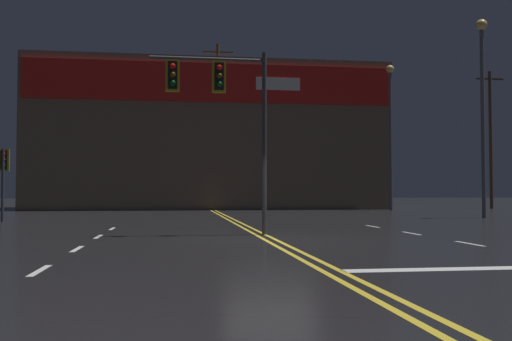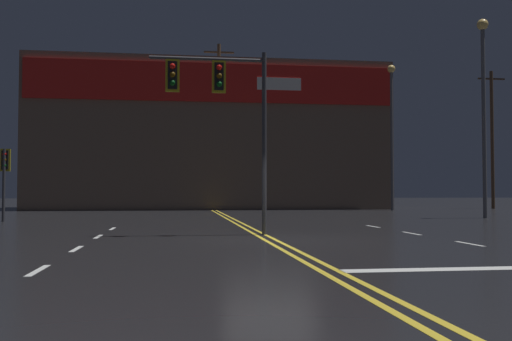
{
  "view_description": "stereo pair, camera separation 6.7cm",
  "coord_description": "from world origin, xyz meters",
  "px_view_note": "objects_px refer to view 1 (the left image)",
  "views": [
    {
      "loc": [
        -2.55,
        -15.35,
        1.32
      ],
      "look_at": [
        0.0,
        2.88,
        2.0
      ],
      "focal_mm": 40.0,
      "sensor_mm": 36.0,
      "label": 1
    },
    {
      "loc": [
        -2.48,
        -15.36,
        1.32
      ],
      "look_at": [
        0.0,
        2.88,
        2.0
      ],
      "focal_mm": 40.0,
      "sensor_mm": 36.0,
      "label": 2
    }
  ],
  "objects_px": {
    "streetlight_far_right": "(482,92)",
    "streetlight_far_median": "(390,118)",
    "traffic_signal_median": "(218,95)",
    "traffic_signal_corner_northwest": "(4,168)"
  },
  "relations": [
    {
      "from": "traffic_signal_corner_northwest",
      "to": "streetlight_far_right",
      "type": "distance_m",
      "value": 23.08
    },
    {
      "from": "traffic_signal_corner_northwest",
      "to": "traffic_signal_median",
      "type": "bearing_deg",
      "value": -45.69
    },
    {
      "from": "traffic_signal_corner_northwest",
      "to": "streetlight_far_median",
      "type": "relative_size",
      "value": 0.31
    },
    {
      "from": "traffic_signal_median",
      "to": "traffic_signal_corner_northwest",
      "type": "distance_m",
      "value": 12.67
    },
    {
      "from": "traffic_signal_median",
      "to": "streetlight_far_right",
      "type": "bearing_deg",
      "value": 33.84
    },
    {
      "from": "traffic_signal_median",
      "to": "traffic_signal_corner_northwest",
      "type": "height_order",
      "value": "traffic_signal_median"
    },
    {
      "from": "traffic_signal_median",
      "to": "streetlight_far_median",
      "type": "distance_m",
      "value": 25.17
    },
    {
      "from": "streetlight_far_right",
      "to": "streetlight_far_median",
      "type": "xyz_separation_m",
      "value": [
        -0.31,
        11.64,
        0.13
      ]
    },
    {
      "from": "streetlight_far_right",
      "to": "streetlight_far_median",
      "type": "relative_size",
      "value": 0.98
    },
    {
      "from": "traffic_signal_median",
      "to": "streetlight_far_median",
      "type": "relative_size",
      "value": 0.55
    }
  ]
}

